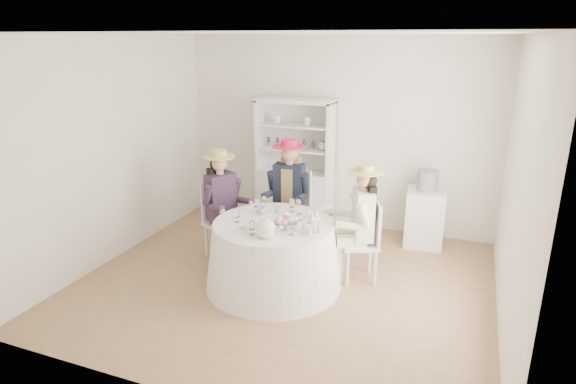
% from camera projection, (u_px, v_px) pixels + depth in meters
% --- Properties ---
extents(ground, '(4.50, 4.50, 0.00)m').
position_uv_depth(ground, '(285.00, 282.00, 5.50)').
color(ground, olive).
rests_on(ground, ground).
extents(ceiling, '(4.50, 4.50, 0.00)m').
position_uv_depth(ceiling, '(284.00, 33.00, 4.67)').
color(ceiling, white).
rests_on(ceiling, wall_back).
extents(wall_back, '(4.50, 0.00, 4.50)m').
position_uv_depth(wall_back, '(336.00, 134.00, 6.86)').
color(wall_back, silver).
rests_on(wall_back, ground).
extents(wall_front, '(4.50, 0.00, 4.50)m').
position_uv_depth(wall_front, '(178.00, 238.00, 3.31)').
color(wall_front, silver).
rests_on(wall_front, ground).
extents(wall_left, '(0.00, 4.50, 4.50)m').
position_uv_depth(wall_left, '(113.00, 151.00, 5.86)').
color(wall_left, silver).
rests_on(wall_left, ground).
extents(wall_right, '(0.00, 4.50, 4.50)m').
position_uv_depth(wall_right, '(518.00, 191.00, 4.31)').
color(wall_right, silver).
rests_on(wall_right, ground).
extents(tea_table, '(1.51, 1.51, 0.75)m').
position_uv_depth(tea_table, '(274.00, 254.00, 5.32)').
color(tea_table, white).
rests_on(tea_table, ground).
extents(hutch, '(1.19, 0.65, 1.85)m').
position_uv_depth(hutch, '(295.00, 181.00, 7.04)').
color(hutch, silver).
rests_on(hutch, ground).
extents(side_table, '(0.54, 0.54, 0.76)m').
position_uv_depth(side_table, '(424.00, 218.00, 6.39)').
color(side_table, silver).
rests_on(side_table, ground).
extents(hatbox, '(0.30, 0.30, 0.27)m').
position_uv_depth(hatbox, '(428.00, 180.00, 6.23)').
color(hatbox, black).
rests_on(hatbox, side_table).
extents(guest_left, '(0.59, 0.53, 1.38)m').
position_uv_depth(guest_left, '(222.00, 198.00, 5.90)').
color(guest_left, silver).
rests_on(guest_left, ground).
extents(guest_mid, '(0.54, 0.56, 1.46)m').
position_uv_depth(guest_mid, '(289.00, 189.00, 6.11)').
color(guest_mid, silver).
rests_on(guest_mid, ground).
extents(guest_right, '(0.57, 0.52, 1.36)m').
position_uv_depth(guest_right, '(361.00, 217.00, 5.34)').
color(guest_right, silver).
rests_on(guest_right, ground).
extents(spare_chair, '(0.58, 0.58, 1.04)m').
position_uv_depth(spare_chair, '(307.00, 201.00, 6.47)').
color(spare_chair, silver).
rests_on(spare_chair, ground).
extents(teacup_a, '(0.11, 0.11, 0.07)m').
position_uv_depth(teacup_a, '(262.00, 211.00, 5.43)').
color(teacup_a, white).
rests_on(teacup_a, tea_table).
extents(teacup_b, '(0.08, 0.08, 0.06)m').
position_uv_depth(teacup_b, '(279.00, 210.00, 5.48)').
color(teacup_b, white).
rests_on(teacup_b, tea_table).
extents(teacup_c, '(0.11, 0.11, 0.07)m').
position_uv_depth(teacup_c, '(299.00, 217.00, 5.26)').
color(teacup_c, white).
rests_on(teacup_c, tea_table).
extents(flower_bowl, '(0.29, 0.29, 0.05)m').
position_uv_depth(flower_bowl, '(288.00, 226.00, 5.04)').
color(flower_bowl, white).
rests_on(flower_bowl, tea_table).
extents(flower_arrangement, '(0.19, 0.19, 0.07)m').
position_uv_depth(flower_arrangement, '(286.00, 220.00, 5.03)').
color(flower_arrangement, pink).
rests_on(flower_arrangement, tea_table).
extents(table_teapot, '(0.28, 0.20, 0.21)m').
position_uv_depth(table_teapot, '(266.00, 229.00, 4.79)').
color(table_teapot, white).
rests_on(table_teapot, tea_table).
extents(sandwich_plate, '(0.25, 0.25, 0.06)m').
position_uv_depth(sandwich_plate, '(248.00, 228.00, 5.01)').
color(sandwich_plate, white).
rests_on(sandwich_plate, tea_table).
extents(cupcake_stand, '(0.24, 0.24, 0.22)m').
position_uv_depth(cupcake_stand, '(312.00, 225.00, 4.92)').
color(cupcake_stand, white).
rests_on(cupcake_stand, tea_table).
extents(stemware_set, '(0.82, 0.86, 0.15)m').
position_uv_depth(stemware_set, '(273.00, 216.00, 5.18)').
color(stemware_set, white).
rests_on(stemware_set, tea_table).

